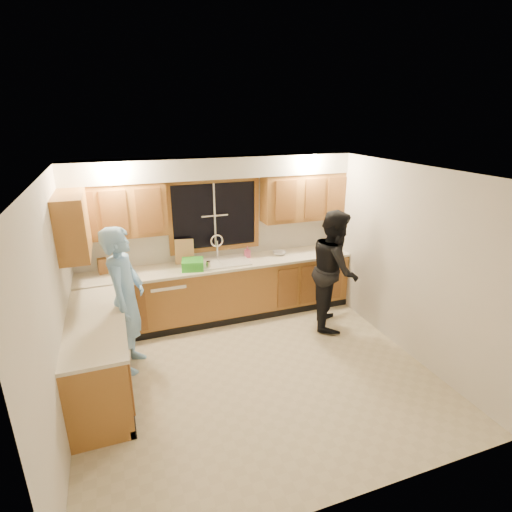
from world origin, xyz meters
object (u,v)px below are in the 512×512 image
Objects in this scene: sink at (221,266)px; dishwasher at (167,302)px; man at (126,300)px; bowl at (279,253)px; stove at (99,386)px; dish_crate at (193,264)px; soap_bottle at (247,252)px; woman at (334,269)px; knife_block at (103,266)px.

sink is 0.96m from dishwasher.
man reaches higher than bowl.
stove is 2.88× the size of dish_crate.
stove is at bearing 177.71° from man.
soap_bottle is (1.32, 0.12, 0.60)m from dishwasher.
dish_crate is at bearing 96.00° from woman.
soap_bottle is (-1.06, 0.89, 0.11)m from woman.
dishwasher is 4.54× the size of soap_bottle.
stove is at bearing -139.66° from soap_bottle.
bowl is at bearing 2.35° from sink.
stove is 4.05× the size of knife_block.
knife_block reaches higher than bowl.
dishwasher is 2.04m from stove.
man is 1.09m from knife_block.
sink is 1.72m from woman.
man is (0.36, 0.94, 0.48)m from stove.
woman is 0.99m from bowl.
woman reaches higher than dishwasher.
dish_crate is (-0.45, -0.11, 0.13)m from sink.
man is 8.61× the size of bowl.
dish_crate is 1.73× the size of soap_bottle.
dish_crate is (1.35, 1.71, 0.54)m from stove.
dish_crate is at bearing -173.97° from bowl.
man is at bearing 69.01° from stove.
dishwasher is at bearing -21.66° from knife_block.
man reaches higher than stove.
soap_bottle is (2.27, 1.93, 0.56)m from stove.
woman is 1.39m from soap_bottle.
stove is 4.99× the size of soap_bottle.
woman reaches higher than dish_crate.
knife_block is 2.16m from soap_bottle.
dishwasher is at bearing -179.01° from sink.
soap_bottle is (2.16, -0.06, -0.02)m from knife_block.
woman is at bearing -69.41° from man.
woman is (2.97, 0.10, -0.03)m from man.
bowl is (-0.54, 0.83, 0.05)m from woman.
man reaches higher than soap_bottle.
dishwasher is at bearing 62.31° from stove.
knife_block is at bearing 167.91° from dishwasher.
sink is at bearing 87.59° from woman.
woman is 5.74× the size of dish_crate.
dishwasher is 1.06m from knife_block.
knife_block is (-1.69, 0.17, 0.17)m from sink.
bowl is at bearing 6.03° from dish_crate.
soap_bottle reaches higher than dish_crate.
sink is 4.77× the size of soap_bottle.
dishwasher is 1.45m from soap_bottle.
soap_bottle is (1.91, 0.99, 0.08)m from man.
sink is 0.96× the size of stove.
bowl is (0.53, -0.06, -0.06)m from soap_bottle.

